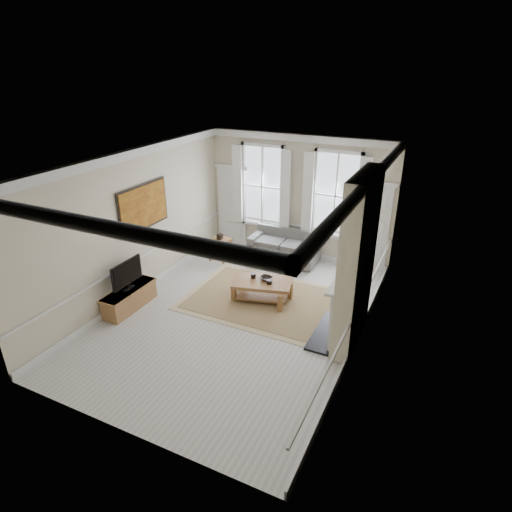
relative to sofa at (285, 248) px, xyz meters
The scene contains 23 objects.
floor 3.13m from the sofa, 87.19° to the right, with size 7.20×7.20×0.00m, color #B7B5AD.
ceiling 4.35m from the sofa, 87.19° to the right, with size 7.20×7.20×0.00m, color white.
back_wall 1.43m from the sofa, 72.74° to the left, with size 5.20×5.20×0.00m, color beige.
left_wall 4.18m from the sofa, 128.21° to the right, with size 7.20×7.20×0.00m, color beige.
right_wall 4.36m from the sofa, 48.48° to the right, with size 7.20×7.20×0.00m, color beige.
window_left 1.84m from the sofa, 153.81° to the left, with size 1.26×0.20×2.20m, color #B2BCC6, non-canonical shape.
window_right 2.00m from the sofa, 20.15° to the left, with size 1.26×0.20×2.20m, color #B2BCC6, non-canonical shape.
door_left 2.10m from the sofa, 166.62° to the left, with size 0.90×0.08×2.30m, color silver.
door_right 2.38m from the sofa, 11.58° to the left, with size 0.90×0.08×2.30m, color silver.
painting 4.07m from the sofa, 130.60° to the right, with size 0.05×1.66×1.06m, color #B27E1E.
chimney_breast 4.11m from the sofa, 48.45° to the right, with size 0.35×1.70×3.38m, color beige.
hearth 3.63m from the sofa, 53.50° to the right, with size 0.55×1.50×0.05m, color black.
fireplace 3.76m from the sofa, 51.04° to the right, with size 0.21×1.45×1.33m.
mirror 4.11m from the sofa, 50.91° to the right, with size 0.06×1.26×1.06m, color gold.
sofa is the anchor object (origin of this frame).
side_table 1.81m from the sofa, 155.84° to the right, with size 0.60×0.60×0.62m.
rug 2.33m from the sofa, 81.18° to the right, with size 3.50×2.60×0.02m, color #8F6D4A.
coffee_table 2.30m from the sofa, 81.18° to the right, with size 1.48×1.09×0.50m.
ceramic_pot_a 2.23m from the sofa, 87.36° to the right, with size 0.12×0.12×0.12m, color black.
ceramic_pot_b 2.39m from the sofa, 76.62° to the right, with size 0.13×0.13×0.09m, color black.
bowl 2.22m from the sofa, 79.51° to the right, with size 0.28×0.28×0.07m, color black.
tv_stand 4.45m from the sofa, 119.43° to the right, with size 0.44×1.37×0.49m, color brown.
tv 4.47m from the sofa, 119.17° to the right, with size 0.08×0.90×0.68m.
Camera 1 is at (3.81, -7.05, 5.12)m, focal length 30.00 mm.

